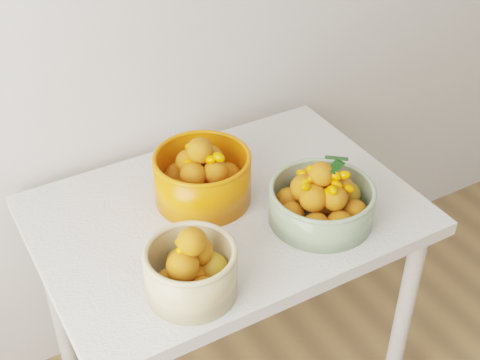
{
  "coord_description": "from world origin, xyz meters",
  "views": [
    {
      "loc": [
        -1.06,
        0.38,
        1.88
      ],
      "look_at": [
        -0.42,
        1.5,
        0.92
      ],
      "focal_mm": 50.0,
      "sensor_mm": 36.0,
      "label": 1
    }
  ],
  "objects_px": {
    "bowl_cream": "(191,269)",
    "bowl_green": "(322,200)",
    "bowl_orange": "(202,176)",
    "table": "(226,236)"
  },
  "relations": [
    {
      "from": "bowl_cream",
      "to": "bowl_orange",
      "type": "distance_m",
      "value": 0.35
    },
    {
      "from": "bowl_green",
      "to": "bowl_cream",
      "type": "bearing_deg",
      "value": -170.65
    },
    {
      "from": "table",
      "to": "bowl_orange",
      "type": "relative_size",
      "value": 3.34
    },
    {
      "from": "bowl_orange",
      "to": "bowl_green",
      "type": "bearing_deg",
      "value": -45.41
    },
    {
      "from": "bowl_cream",
      "to": "bowl_green",
      "type": "relative_size",
      "value": 0.66
    },
    {
      "from": "bowl_cream",
      "to": "bowl_orange",
      "type": "relative_size",
      "value": 0.74
    },
    {
      "from": "bowl_cream",
      "to": "table",
      "type": "bearing_deg",
      "value": 46.63
    },
    {
      "from": "table",
      "to": "bowl_orange",
      "type": "bearing_deg",
      "value": 112.31
    },
    {
      "from": "bowl_cream",
      "to": "bowl_orange",
      "type": "bearing_deg",
      "value": 58.66
    },
    {
      "from": "table",
      "to": "bowl_cream",
      "type": "relative_size",
      "value": 4.5
    }
  ]
}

